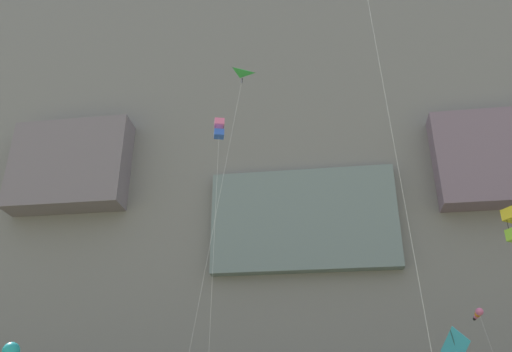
# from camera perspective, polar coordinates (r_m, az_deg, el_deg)

# --- Properties ---
(cliff_face) EXTENTS (180.00, 32.91, 56.33)m
(cliff_face) POSITION_cam_1_polar(r_m,az_deg,el_deg) (66.96, 5.52, -4.02)
(cliff_face) COLOR slate
(cliff_face) RESTS_ON ground
(kite_windsock_high_left) EXTENTS (0.93, 6.79, 11.28)m
(kite_windsock_high_left) POSITION_cam_1_polar(r_m,az_deg,el_deg) (40.96, 22.28, -13.30)
(kite_windsock_high_left) COLOR pink
(kite_windsock_high_left) RESTS_ON ground
(kite_delta_far_left) EXTENTS (3.26, 6.01, 26.80)m
(kite_delta_far_left) POSITION_cam_1_polar(r_m,az_deg,el_deg) (39.20, -1.95, 8.45)
(kite_delta_far_left) COLOR green
(kite_delta_far_left) RESTS_ON ground
(kite_diamond_high_center) EXTENTS (1.67, 2.67, 9.55)m
(kite_diamond_high_center) POSITION_cam_1_polar(r_m,az_deg,el_deg) (36.54, 20.20, -16.66)
(kite_diamond_high_center) COLOR #38B2D1
(kite_diamond_high_center) RESTS_ON ground
(kite_box_low_center) EXTENTS (0.76, 2.00, 21.68)m
(kite_box_low_center) POSITION_cam_1_polar(r_m,az_deg,el_deg) (34.53, -3.89, 4.80)
(kite_box_low_center) COLOR pink
(kite_box_low_center) RESTS_ON ground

